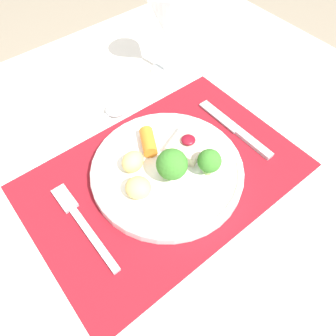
{
  "coord_description": "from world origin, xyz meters",
  "views": [
    {
      "loc": [
        -0.2,
        -0.26,
        1.24
      ],
      "look_at": [
        0.01,
        -0.0,
        0.78
      ],
      "focal_mm": 35.0,
      "sensor_mm": 36.0,
      "label": 1
    }
  ],
  "objects_px": {
    "spoon": "(112,112)",
    "wine_glass_near": "(164,17)",
    "fork": "(80,220)",
    "dinner_plate": "(168,169)",
    "knife": "(239,132)"
  },
  "relations": [
    {
      "from": "dinner_plate",
      "to": "spoon",
      "type": "relative_size",
      "value": 1.56
    },
    {
      "from": "knife",
      "to": "wine_glass_near",
      "type": "bearing_deg",
      "value": 86.57
    },
    {
      "from": "spoon",
      "to": "wine_glass_near",
      "type": "bearing_deg",
      "value": 14.96
    },
    {
      "from": "spoon",
      "to": "wine_glass_near",
      "type": "relative_size",
      "value": 0.94
    },
    {
      "from": "knife",
      "to": "spoon",
      "type": "xyz_separation_m",
      "value": [
        -0.16,
        0.2,
        0.0
      ]
    },
    {
      "from": "fork",
      "to": "wine_glass_near",
      "type": "bearing_deg",
      "value": 30.93
    },
    {
      "from": "dinner_plate",
      "to": "knife",
      "type": "relative_size",
      "value": 1.45
    },
    {
      "from": "fork",
      "to": "wine_glass_near",
      "type": "relative_size",
      "value": 1.02
    },
    {
      "from": "fork",
      "to": "spoon",
      "type": "bearing_deg",
      "value": 44.24
    },
    {
      "from": "knife",
      "to": "dinner_plate",
      "type": "bearing_deg",
      "value": 174.99
    },
    {
      "from": "fork",
      "to": "knife",
      "type": "height_order",
      "value": "knife"
    },
    {
      "from": "dinner_plate",
      "to": "fork",
      "type": "bearing_deg",
      "value": 174.06
    },
    {
      "from": "dinner_plate",
      "to": "spoon",
      "type": "distance_m",
      "value": 0.19
    },
    {
      "from": "dinner_plate",
      "to": "knife",
      "type": "distance_m",
      "value": 0.17
    },
    {
      "from": "wine_glass_near",
      "to": "fork",
      "type": "bearing_deg",
      "value": -148.11
    }
  ]
}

